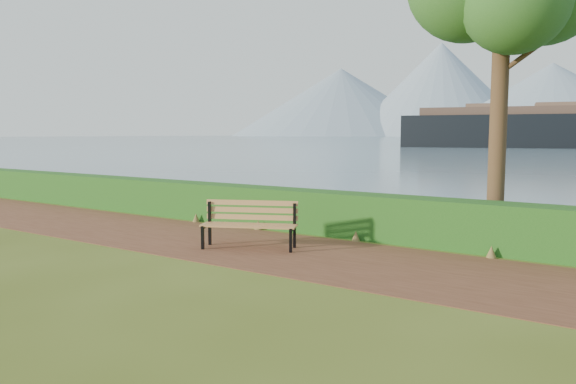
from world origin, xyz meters
The scene contains 4 objects.
ground centered at (0.00, 0.00, 0.00)m, with size 140.00×140.00×0.00m, color #445117.
path centered at (0.00, 0.30, 0.01)m, with size 40.00×3.40×0.01m, color #532C1C.
hedge centered at (0.00, 2.60, 0.50)m, with size 32.00×0.85×1.00m, color #133F12.
bench centered at (0.10, 0.20, 0.57)m, with size 2.01×1.32×0.98m.
Camera 1 is at (7.24, -8.83, 2.38)m, focal length 35.00 mm.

